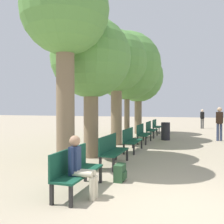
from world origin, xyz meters
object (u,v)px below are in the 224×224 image
bench_row_4 (150,128)px  tree_row_4 (138,78)px  bench_row_5 (156,125)px  trash_bin (166,131)px  tree_row_3 (127,66)px  backpack (120,173)px  tree_row_2 (116,63)px  bench_row_1 (112,148)px  pedestrian_mid (219,122)px  bench_row_3 (143,132)px  bench_row_2 (131,138)px  tree_row_0 (65,16)px  person_seated (80,165)px  tree_row_1 (91,59)px  pedestrian_near (202,118)px  bench_row_0 (75,168)px

bench_row_4 → tree_row_4: (-1.05, 1.52, 3.18)m
bench_row_5 → trash_bin: trash_bin is taller
bench_row_5 → bench_row_4: bearing=-90.0°
tree_row_3 → backpack: 8.56m
tree_row_2 → tree_row_4: 4.98m
bench_row_1 → tree_row_4: size_ratio=0.29×
pedestrian_mid → bench_row_3: bearing=-153.2°
bench_row_2 → tree_row_0: (-1.05, -3.40, 3.76)m
bench_row_5 → bench_row_1: bearing=-90.0°
bench_row_3 → person_seated: bearing=-88.3°
tree_row_3 → person_seated: size_ratio=4.85×
tree_row_0 → backpack: size_ratio=14.15×
tree_row_1 → tree_row_3: (0.00, 5.08, 0.56)m
tree_row_3 → tree_row_4: size_ratio=1.08×
bench_row_2 → pedestrian_near: 12.30m
tree_row_0 → trash_bin: 8.44m
bench_row_0 → bench_row_3: 7.47m
bench_row_0 → tree_row_0: size_ratio=0.28×
bench_row_4 → pedestrian_near: bearing=65.7°
bench_row_0 → bench_row_4: same height
bench_row_5 → tree_row_3: (-1.05, -3.94, 3.46)m
bench_row_2 → trash_bin: bearing=75.8°
bench_row_4 → trash_bin: (0.98, -1.12, -0.04)m
tree_row_4 → backpack: (1.73, -10.46, -3.49)m
bench_row_3 → backpack: 6.50m
tree_row_2 → tree_row_3: size_ratio=0.91×
tree_row_4 → bench_row_0: bearing=-84.8°
bench_row_0 → tree_row_0: (-1.05, 1.57, 3.76)m
pedestrian_mid → person_seated: bearing=-109.8°
person_seated → tree_row_0: bearing=125.2°
tree_row_4 → person_seated: (1.28, -11.72, -3.04)m
tree_row_4 → backpack: bearing=-80.6°
bench_row_3 → person_seated: size_ratio=1.31×
bench_row_3 → tree_row_4: size_ratio=0.29×
tree_row_3 → pedestrian_near: tree_row_3 is taller
bench_row_4 → tree_row_0: size_ratio=0.28×
pedestrian_near → tree_row_3: bearing=-116.5°
bench_row_1 → bench_row_2: same height
bench_row_0 → tree_row_2: (-1.05, 6.49, 3.30)m
tree_row_4 → backpack: size_ratio=13.44×
bench_row_0 → person_seated: (0.23, -0.24, 0.13)m
tree_row_2 → tree_row_0: bearing=-90.0°
bench_row_5 → tree_row_4: size_ratio=0.29×
bench_row_3 → pedestrian_near: size_ratio=1.00×
bench_row_0 → backpack: (0.68, 1.01, -0.31)m
person_seated → tree_row_2: bearing=100.8°
bench_row_1 → person_seated: person_seated is taller
bench_row_4 → backpack: size_ratio=3.94×
bench_row_2 → bench_row_3: bearing=90.0°
tree_row_1 → bench_row_2: bearing=56.0°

